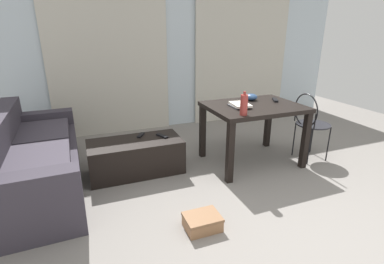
% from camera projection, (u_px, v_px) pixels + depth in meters
% --- Properties ---
extents(ground_plane, '(8.01, 8.01, 0.00)m').
position_uv_depth(ground_plane, '(238.00, 172.00, 3.42)').
color(ground_plane, gray).
extents(wall_back, '(6.04, 0.10, 2.49)m').
position_uv_depth(wall_back, '(180.00, 52.00, 4.83)').
color(wall_back, silver).
rests_on(wall_back, ground).
extents(curtains, '(4.13, 0.03, 2.22)m').
position_uv_depth(curtains, '(181.00, 61.00, 4.80)').
color(curtains, beige).
rests_on(curtains, ground).
extents(couch, '(0.87, 2.10, 0.79)m').
position_uv_depth(couch, '(32.00, 160.00, 3.01)').
color(couch, '#38333D').
rests_on(couch, ground).
extents(coffee_table, '(1.06, 0.51, 0.40)m').
position_uv_depth(coffee_table, '(136.00, 156.00, 3.37)').
color(coffee_table, black).
rests_on(coffee_table, ground).
extents(craft_table, '(1.11, 0.85, 0.75)m').
position_uv_depth(craft_table, '(253.00, 114.00, 3.50)').
color(craft_table, black).
rests_on(craft_table, ground).
extents(wire_chair, '(0.42, 0.42, 0.87)m').
position_uv_depth(wire_chair, '(310.00, 119.00, 3.60)').
color(wire_chair, black).
rests_on(wire_chair, ground).
extents(bottle_near, '(0.08, 0.08, 0.25)m').
position_uv_depth(bottle_near, '(244.00, 105.00, 3.01)').
color(bottle_near, '#99332D').
rests_on(bottle_near, craft_table).
extents(bowl, '(0.16, 0.16, 0.08)m').
position_uv_depth(bowl, '(251.00, 97.00, 3.69)').
color(bowl, '#2D4C7A').
rests_on(bowl, craft_table).
extents(book_stack, '(0.22, 0.30, 0.04)m').
position_uv_depth(book_stack, '(240.00, 105.00, 3.37)').
color(book_stack, '#4C4C51').
rests_on(book_stack, craft_table).
extents(tv_remote_on_table, '(0.13, 0.18, 0.02)m').
position_uv_depth(tv_remote_on_table, '(275.00, 100.00, 3.66)').
color(tv_remote_on_table, black).
rests_on(tv_remote_on_table, craft_table).
extents(tv_remote_primary, '(0.11, 0.18, 0.02)m').
position_uv_depth(tv_remote_primary, '(162.00, 136.00, 3.43)').
color(tv_remote_primary, black).
rests_on(tv_remote_primary, coffee_table).
extents(tv_remote_secondary, '(0.12, 0.16, 0.02)m').
position_uv_depth(tv_remote_secondary, '(141.00, 135.00, 3.45)').
color(tv_remote_secondary, black).
rests_on(tv_remote_secondary, coffee_table).
extents(shoebox, '(0.30, 0.24, 0.12)m').
position_uv_depth(shoebox, '(202.00, 222.00, 2.43)').
color(shoebox, '#996B47').
rests_on(shoebox, ground).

